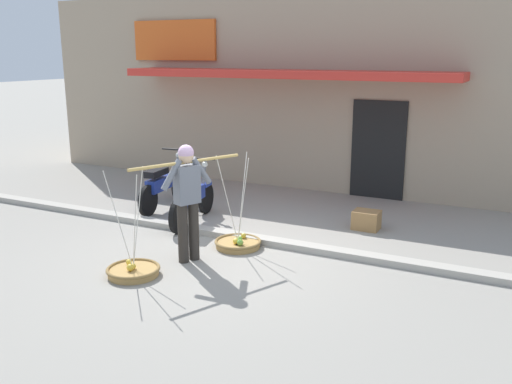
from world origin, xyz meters
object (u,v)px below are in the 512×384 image
wooden_crate (366,220)px  motorcycle_second_in_row (192,198)px  fruit_basket_left_side (133,270)px  motorcycle_nearest_shop (164,185)px  fruit_basket_right_side (238,243)px  fruit_vendor (187,195)px

wooden_crate → motorcycle_second_in_row: bearing=-160.2°
fruit_basket_left_side → wooden_crate: 4.08m
motorcycle_nearest_shop → wooden_crate: size_ratio=4.13×
motorcycle_second_in_row → wooden_crate: (2.85, 1.02, -0.29)m
motorcycle_nearest_shop → motorcycle_second_in_row: 1.18m
fruit_basket_right_side → motorcycle_second_in_row: (-1.32, 0.76, 0.38)m
motorcycle_nearest_shop → wooden_crate: 3.90m
fruit_basket_left_side → wooden_crate: size_ratio=3.30×
motorcycle_nearest_shop → wooden_crate: (3.87, 0.44, -0.29)m
fruit_basket_left_side → fruit_basket_right_side: size_ratio=1.00×
fruit_basket_right_side → wooden_crate: size_ratio=3.30×
fruit_basket_right_side → motorcycle_nearest_shop: 2.73m
fruit_basket_right_side → motorcycle_nearest_shop: size_ratio=0.80×
fruit_basket_right_side → motorcycle_nearest_shop: bearing=150.1°
fruit_vendor → fruit_basket_left_side: bearing=-114.7°
fruit_vendor → motorcycle_nearest_shop: fruit_vendor is taller
fruit_basket_left_side → motorcycle_nearest_shop: size_ratio=0.80×
fruit_basket_right_side → motorcycle_second_in_row: fruit_basket_right_side is taller
fruit_vendor → fruit_basket_right_side: fruit_vendor is taller
fruit_vendor → wooden_crate: fruit_vendor is taller
fruit_vendor → motorcycle_second_in_row: size_ratio=0.94×
fruit_basket_left_side → motorcycle_second_in_row: 2.47m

